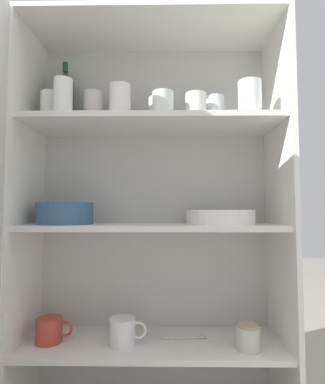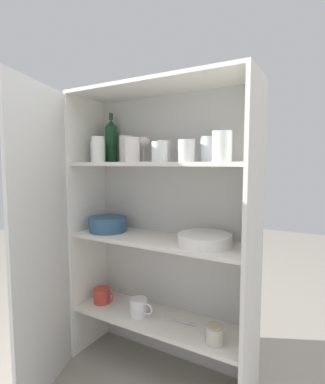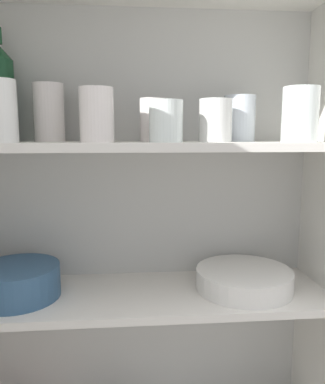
# 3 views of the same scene
# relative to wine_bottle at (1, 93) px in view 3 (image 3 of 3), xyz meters

# --- Properties ---
(cupboard_back_panel) EXTENTS (0.97, 0.02, 1.46)m
(cupboard_back_panel) POSITION_rel_wine_bottle_xyz_m (0.37, 0.06, -0.50)
(cupboard_back_panel) COLOR silver
(cupboard_back_panel) RESTS_ON ground_plane
(cupboard_side_right) EXTENTS (0.02, 0.32, 1.46)m
(cupboard_side_right) POSITION_rel_wine_bottle_xyz_m (0.85, -0.09, -0.50)
(cupboard_side_right) COLOR white
(cupboard_side_right) RESTS_ON ground_plane
(shelf_board_middle) EXTENTS (0.94, 0.28, 0.02)m
(shelf_board_middle) POSITION_rel_wine_bottle_xyz_m (0.37, -0.09, -0.52)
(shelf_board_middle) COLOR silver
(shelf_board_upper) EXTENTS (0.94, 0.28, 0.02)m
(shelf_board_upper) POSITION_rel_wine_bottle_xyz_m (0.37, -0.09, -0.13)
(shelf_board_upper) COLOR silver
(tumbler_glass_0) EXTENTS (0.08, 0.08, 0.10)m
(tumbler_glass_0) POSITION_rel_wine_bottle_xyz_m (0.54, -0.11, -0.07)
(tumbler_glass_0) COLOR white
(tumbler_glass_0) RESTS_ON shelf_board_upper
(tumbler_glass_1) EXTENTS (0.08, 0.08, 0.15)m
(tumbler_glass_1) POSITION_rel_wine_bottle_xyz_m (0.12, -0.02, -0.05)
(tumbler_glass_1) COLOR silver
(tumbler_glass_1) RESTS_ON shelf_board_upper
(tumbler_glass_3) EXTENTS (0.07, 0.07, 0.13)m
(tumbler_glass_3) POSITION_rel_wine_bottle_xyz_m (0.05, -0.17, -0.06)
(tumbler_glass_3) COLOR white
(tumbler_glass_3) RESTS_ON shelf_board_upper
(tumbler_glass_4) EXTENTS (0.08, 0.08, 0.13)m
(tumbler_glass_4) POSITION_rel_wine_bottle_xyz_m (0.73, -0.16, -0.06)
(tumbler_glass_4) COLOR white
(tumbler_glass_4) RESTS_ON shelf_board_upper
(tumbler_glass_5) EXTENTS (0.08, 0.08, 0.12)m
(tumbler_glass_5) POSITION_rel_wine_bottle_xyz_m (0.25, -0.15, -0.06)
(tumbler_glass_5) COLOR silver
(tumbler_glass_5) RESTS_ON shelf_board_upper
(tumbler_glass_6) EXTENTS (0.08, 0.08, 0.10)m
(tumbler_glass_6) POSITION_rel_wine_bottle_xyz_m (0.41, -0.14, -0.08)
(tumbler_glass_6) COLOR white
(tumbler_glass_6) RESTS_ON shelf_board_upper
(tumbler_glass_7) EXTENTS (0.08, 0.08, 0.12)m
(tumbler_glass_7) POSITION_rel_wine_bottle_xyz_m (0.62, -0.03, -0.06)
(tumbler_glass_7) COLOR white
(tumbler_glass_7) RESTS_ON shelf_board_upper
(tumbler_glass_8) EXTENTS (0.07, 0.07, 0.11)m
(tumbler_glass_8) POSITION_rel_wine_bottle_xyz_m (0.39, -0.06, -0.07)
(tumbler_glass_8) COLOR silver
(tumbler_glass_8) RESTS_ON shelf_board_upper
(wine_glass_0) EXTENTS (0.07, 0.07, 0.14)m
(wine_glass_0) POSITION_rel_wine_bottle_xyz_m (0.24, -0.02, -0.02)
(wine_glass_0) COLOR silver
(wine_glass_0) RESTS_ON shelf_board_upper
(wine_bottle) EXTENTS (0.07, 0.07, 0.28)m
(wine_bottle) POSITION_rel_wine_bottle_xyz_m (0.00, 0.00, 0.00)
(wine_bottle) COLOR #194728
(wine_bottle) RESTS_ON shelf_board_upper
(plate_stack_white) EXTENTS (0.25, 0.25, 0.05)m
(plate_stack_white) POSITION_rel_wine_bottle_xyz_m (0.63, -0.09, -0.49)
(plate_stack_white) COLOR white
(plate_stack_white) RESTS_ON shelf_board_middle
(mixing_bowl_large) EXTENTS (0.21, 0.21, 0.08)m
(mixing_bowl_large) POSITION_rel_wine_bottle_xyz_m (0.04, -0.09, -0.47)
(mixing_bowl_large) COLOR #33567A
(mixing_bowl_large) RESTS_ON shelf_board_middle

